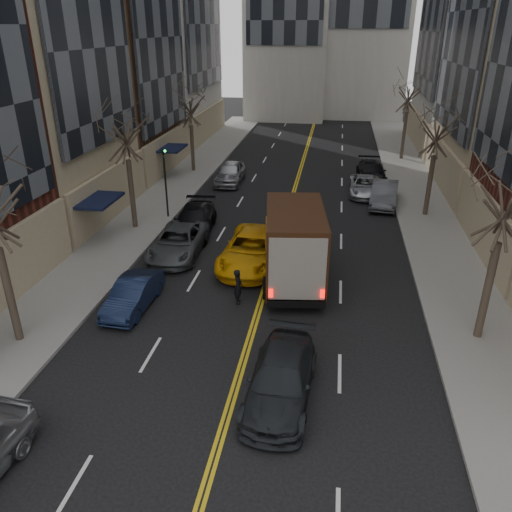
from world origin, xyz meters
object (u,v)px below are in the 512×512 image
at_px(ups_truck, 294,244).
at_px(pedestrian, 238,286).
at_px(taxi, 252,249).
at_px(observer_sedan, 281,379).

height_order(ups_truck, pedestrian, ups_truck).
xyz_separation_m(ups_truck, taxi, (-2.24, 1.38, -1.06)).
bearing_deg(pedestrian, observer_sedan, -166.21).
bearing_deg(taxi, ups_truck, -28.83).
relative_size(ups_truck, observer_sedan, 1.39).
relative_size(ups_truck, taxi, 1.20).
bearing_deg(pedestrian, ups_truck, -49.80).
xyz_separation_m(ups_truck, pedestrian, (-2.18, -2.58, -1.08)).
height_order(ups_truck, observer_sedan, ups_truck).
bearing_deg(ups_truck, pedestrian, -137.62).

